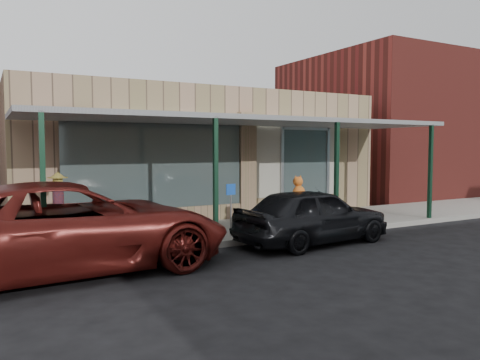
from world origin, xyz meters
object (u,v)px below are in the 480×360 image
barrel_pumpkin (85,230)px  parked_sedan (313,215)px  barrel_scarecrow (59,217)px  car_maroon (68,227)px  handicap_sign (231,203)px

barrel_pumpkin → parked_sedan: bearing=-26.1°
barrel_scarecrow → car_maroon: (-0.15, -2.43, 0.16)m
parked_sedan → car_maroon: bearing=83.0°
handicap_sign → car_maroon: (-3.91, -0.97, -0.13)m
handicap_sign → car_maroon: car_maroon is taller
handicap_sign → car_maroon: 4.03m
barrel_pumpkin → car_maroon: (-0.71, -2.24, 0.47)m
parked_sedan → car_maroon: car_maroon is taller
barrel_scarecrow → barrel_pumpkin: barrel_scarecrow is taller
barrel_pumpkin → handicap_sign: bearing=-21.7°
barrel_scarecrow → parked_sedan: size_ratio=0.39×
handicap_sign → parked_sedan: parked_sedan is taller
barrel_pumpkin → car_maroon: car_maroon is taller
barrel_pumpkin → car_maroon: size_ratio=0.11×
barrel_scarecrow → barrel_pumpkin: (0.55, -0.19, -0.31)m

